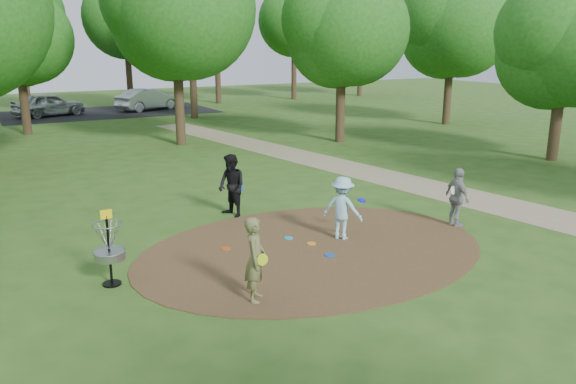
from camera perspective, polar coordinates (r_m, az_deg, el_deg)
ground at (r=13.04m, az=2.61°, el=-5.86°), size 100.00×100.00×0.00m
dirt_clearing at (r=13.03m, az=2.61°, el=-5.81°), size 8.40×8.40×0.02m
footpath at (r=18.49m, az=16.54°, el=-0.20°), size 7.55×39.89×0.01m
parking_lot at (r=41.46m, az=-17.62°, el=7.74°), size 14.00×8.00×0.01m
player_observer_with_disc at (r=10.28m, az=-3.34°, el=-6.86°), size 0.64×0.70×1.60m
player_throwing_with_disc at (r=13.54m, az=5.55°, el=-1.66°), size 1.21×1.15×1.55m
player_walking_with_disc at (r=15.33m, az=-5.74°, el=0.63°), size 0.82×0.96×1.73m
player_waiting_with_disc at (r=15.09m, az=16.81°, el=-0.52°), size 0.56×0.96×1.55m
disc_ground_cyan at (r=13.68m, az=0.05°, el=-4.70°), size 0.22×0.22×0.02m
disc_ground_blue at (r=12.64m, az=4.25°, el=-6.42°), size 0.22×0.22×0.02m
disc_ground_red at (r=13.07m, az=-6.31°, el=-5.74°), size 0.22×0.22×0.02m
car_left at (r=40.32m, az=-23.14°, el=8.17°), size 4.87×3.21×1.54m
car_right at (r=41.94m, az=-13.99°, el=9.12°), size 4.96×3.26×1.54m
disc_ground_orange at (r=13.33m, az=2.39°, el=-5.25°), size 0.22×0.22×0.02m
disc_golf_basket at (r=11.43m, az=-17.77°, el=-4.93°), size 0.63×0.63×1.54m
tree_ring at (r=22.22m, az=-8.14°, el=16.57°), size 37.61×45.81×9.59m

